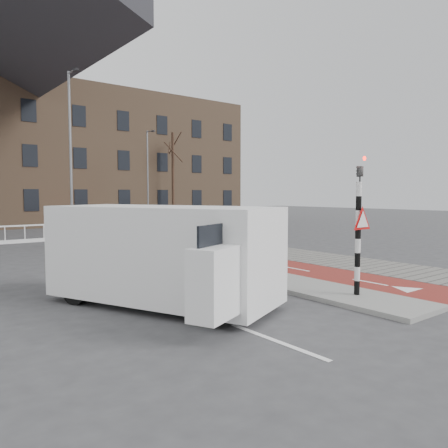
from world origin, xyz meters
TOP-DOWN VIEW (x-y plane):
  - ground at (0.00, 0.00)m, footprint 120.00×120.00m
  - bike_lane at (1.50, 10.00)m, footprint 2.50×60.00m
  - sidewalk at (4.30, 10.00)m, footprint 3.00×60.00m
  - curb_island at (-0.70, 4.00)m, footprint 1.80×16.00m
  - traffic_signal at (-0.60, -2.02)m, footprint 0.80×0.80m
  - bollard at (-0.37, 3.34)m, footprint 0.12×0.12m
  - cyclist_near at (0.55, 4.98)m, footprint 0.97×1.77m
  - cyclist_far at (2.10, 6.09)m, footprint 1.08×2.11m
  - van at (-4.79, 0.58)m, footprint 4.30×6.00m
  - railing at (-5.00, 17.00)m, footprint 28.00×0.10m
  - tree_right at (10.83, 25.69)m, footprint 0.24×0.24m
  - streetlight_near at (-2.72, 13.06)m, footprint 0.12×0.12m
  - streetlight_right at (6.96, 23.26)m, footprint 0.12×0.12m

SIDE VIEW (x-z plane):
  - ground at x=0.00m, z-range 0.00..0.00m
  - bike_lane at x=1.50m, z-range 0.00..0.01m
  - sidewalk at x=4.30m, z-range 0.00..0.01m
  - curb_island at x=-0.70m, z-range 0.00..0.12m
  - railing at x=-5.00m, z-range -0.19..0.80m
  - bollard at x=-0.37m, z-range 0.12..1.02m
  - cyclist_near at x=0.55m, z-range -0.29..1.49m
  - cyclist_far at x=2.10m, z-range -0.18..1.98m
  - van at x=-4.79m, z-range 0.06..2.46m
  - traffic_signal at x=-0.60m, z-range 0.15..3.83m
  - streetlight_right at x=6.96m, z-range 0.00..7.77m
  - tree_right at x=10.83m, z-range 0.00..8.21m
  - streetlight_near at x=-2.72m, z-range 0.00..8.62m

